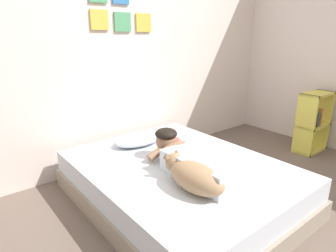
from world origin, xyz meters
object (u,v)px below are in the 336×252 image
(pillow, at_px, (139,139))
(cell_phone, at_px, (197,182))
(bed, at_px, (180,183))
(person_lying, at_px, (194,159))
(bookshelf, at_px, (313,122))
(coffee_cup, at_px, (175,142))
(dog, at_px, (193,175))

(pillow, xyz_separation_m, cell_phone, (-0.09, -0.94, -0.05))
(bed, xyz_separation_m, person_lying, (0.00, -0.16, 0.29))
(pillow, bearing_deg, bookshelf, -20.47)
(pillow, distance_m, coffee_cup, 0.36)
(cell_phone, bearing_deg, bookshelf, 4.52)
(pillow, xyz_separation_m, coffee_cup, (0.26, -0.25, -0.02))
(pillow, relative_size, dog, 0.90)
(coffee_cup, bearing_deg, cell_phone, -117.43)
(coffee_cup, relative_size, cell_phone, 0.89)
(pillow, relative_size, coffee_cup, 4.16)
(person_lying, xyz_separation_m, bookshelf, (2.04, 0.01, -0.08))
(pillow, relative_size, bookshelf, 0.69)
(coffee_cup, relative_size, bookshelf, 0.17)
(person_lying, bearing_deg, cell_phone, -125.35)
(dog, xyz_separation_m, coffee_cup, (0.45, 0.74, -0.07))
(pillow, distance_m, bookshelf, 2.20)
(bookshelf, bearing_deg, cell_phone, -175.48)
(coffee_cup, bearing_deg, person_lying, -114.77)
(cell_phone, bearing_deg, bed, 71.33)
(bed, relative_size, pillow, 3.73)
(coffee_cup, xyz_separation_m, bookshelf, (1.80, -0.52, -0.01))
(pillow, relative_size, person_lying, 0.57)
(coffee_cup, distance_m, cell_phone, 0.78)
(person_lying, bearing_deg, pillow, 91.44)
(bed, distance_m, person_lying, 0.33)
(cell_phone, height_order, bookshelf, bookshelf)
(dog, bearing_deg, bookshelf, 5.53)
(bed, relative_size, person_lying, 2.11)
(cell_phone, bearing_deg, coffee_cup, 62.57)
(pillow, bearing_deg, cell_phone, -95.72)
(bed, distance_m, coffee_cup, 0.49)
(dog, distance_m, cell_phone, 0.14)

